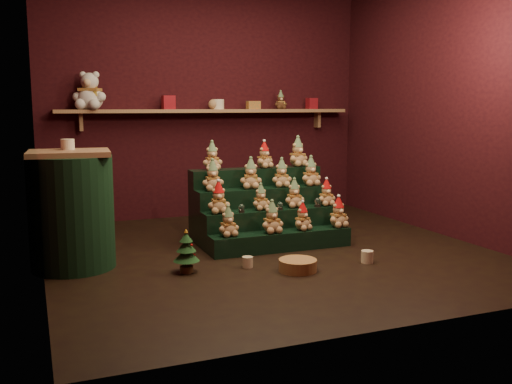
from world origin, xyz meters
name	(u,v)px	position (x,y,z in m)	size (l,w,h in m)	color
ground	(270,252)	(0.00, 0.00, 0.00)	(4.00, 4.00, 0.00)	black
back_wall	(206,103)	(0.00, 2.05, 1.40)	(4.00, 0.10, 2.80)	black
front_wall	(410,99)	(0.00, -2.05, 1.40)	(4.00, 0.10, 2.80)	black
left_wall	(27,101)	(-2.05, 0.00, 1.40)	(0.10, 4.00, 2.80)	black
right_wall	(452,102)	(2.05, 0.00, 1.40)	(0.10, 4.00, 2.80)	black
back_shelf	(210,111)	(0.00, 1.87, 1.29)	(3.60, 0.26, 0.24)	#A37751
riser_tier_front	(281,241)	(0.13, 0.03, 0.09)	(1.40, 0.22, 0.18)	black
riser_tier_midfront	(272,227)	(0.13, 0.25, 0.18)	(1.40, 0.22, 0.36)	black
riser_tier_midback	(264,214)	(0.13, 0.47, 0.27)	(1.40, 0.22, 0.54)	black
riser_tier_back	(256,202)	(0.13, 0.69, 0.36)	(1.40, 0.22, 0.72)	black
teddy_0	(228,221)	(-0.40, 0.03, 0.32)	(0.20, 0.18, 0.28)	tan
teddy_1	(272,217)	(0.03, 0.01, 0.33)	(0.21, 0.19, 0.30)	tan
teddy_2	(303,216)	(0.35, 0.02, 0.31)	(0.19, 0.17, 0.26)	tan
teddy_3	(338,212)	(0.74, 0.02, 0.33)	(0.21, 0.19, 0.29)	tan
teddy_4	(219,198)	(-0.43, 0.23, 0.51)	(0.21, 0.19, 0.30)	tan
teddy_5	(261,197)	(0.01, 0.25, 0.49)	(0.18, 0.16, 0.25)	tan
teddy_6	(294,193)	(0.37, 0.26, 0.50)	(0.20, 0.18, 0.28)	tan
teddy_7	(326,193)	(0.72, 0.23, 0.49)	(0.19, 0.17, 0.26)	tan
teddy_8	(213,175)	(-0.41, 0.48, 0.69)	(0.21, 0.19, 0.30)	tan
teddy_9	(251,173)	(-0.01, 0.48, 0.69)	(0.22, 0.20, 0.30)	tan
teddy_10	(282,173)	(0.33, 0.47, 0.68)	(0.20, 0.18, 0.29)	tan
teddy_11	(311,171)	(0.65, 0.45, 0.69)	(0.21, 0.19, 0.30)	tan
teddy_12	(212,156)	(-0.34, 0.70, 0.86)	(0.20, 0.18, 0.28)	tan
teddy_13	(264,155)	(0.22, 0.67, 0.85)	(0.19, 0.17, 0.27)	tan
teddy_14	(298,152)	(0.61, 0.69, 0.88)	(0.22, 0.20, 0.31)	tan
snow_globe_a	(242,208)	(-0.22, 0.19, 0.40)	(0.06, 0.06, 0.08)	black
snow_globe_b	(280,206)	(0.19, 0.19, 0.40)	(0.06, 0.06, 0.08)	black
snow_globe_c	(318,202)	(0.60, 0.19, 0.41)	(0.07, 0.07, 0.09)	black
side_table	(72,211)	(-1.75, 0.13, 0.49)	(0.69, 0.69, 1.00)	#A37751
table_ornament	(68,144)	(-1.75, 0.23, 1.04)	(0.11, 0.11, 0.09)	beige
mini_christmas_tree	(186,251)	(-0.90, -0.36, 0.18)	(0.22, 0.22, 0.37)	#453018
mug_left	(248,262)	(-0.38, -0.41, 0.05)	(0.09, 0.09, 0.09)	beige
mug_right	(367,257)	(0.65, -0.66, 0.05)	(0.11, 0.11, 0.11)	beige
wicker_basket	(298,265)	(-0.03, -0.67, 0.05)	(0.32, 0.32, 0.10)	olive
white_bear	(90,86)	(-1.39, 1.84, 1.58)	(0.37, 0.34, 0.52)	white
brown_bear	(281,100)	(0.92, 1.84, 1.43)	(0.16, 0.14, 0.22)	#482B18
gift_tin_red_a	(168,102)	(-0.51, 1.85, 1.40)	(0.14, 0.14, 0.16)	maroon
gift_tin_cream	(218,104)	(0.10, 1.85, 1.38)	(0.14, 0.14, 0.12)	beige
gift_tin_red_b	(312,104)	(1.37, 1.85, 1.39)	(0.12, 0.12, 0.14)	maroon
shelf_plush_ball	(213,104)	(0.04, 1.85, 1.38)	(0.12, 0.12, 0.12)	tan
scarf_gift_box	(253,105)	(0.56, 1.85, 1.37)	(0.16, 0.10, 0.10)	orange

